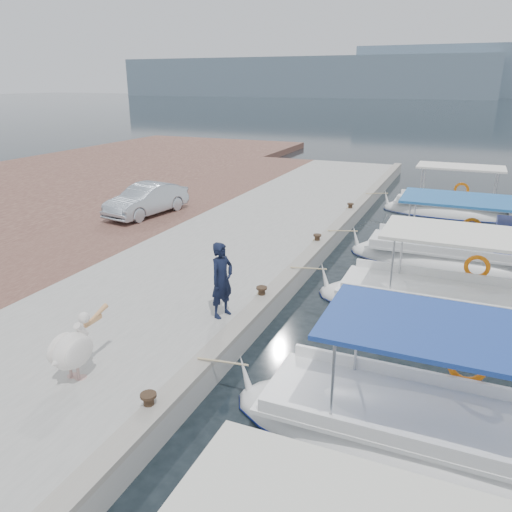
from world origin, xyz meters
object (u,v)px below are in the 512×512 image
(pelican, at_px, (73,349))
(fisherman, at_px, (222,280))
(parked_car, at_px, (147,200))
(fishing_caique_b, at_px, (439,442))
(fishing_caique_e, at_px, (451,212))
(fishing_caique_d, at_px, (462,259))
(fishing_caique_c, at_px, (460,311))

(pelican, bearing_deg, fisherman, 68.29)
(fisherman, xyz_separation_m, parked_car, (-7.16, 7.27, -0.27))
(fishing_caique_b, relative_size, parked_car, 1.89)
(fishing_caique_e, relative_size, fisherman, 3.36)
(pelican, xyz_separation_m, fisherman, (1.37, 3.43, 0.30))
(pelican, height_order, fisherman, fisherman)
(fishing_caique_d, relative_size, pelican, 4.79)
(fishing_caique_e, distance_m, parked_car, 13.65)
(fishing_caique_c, distance_m, fishing_caique_e, 10.99)
(pelican, xyz_separation_m, parked_car, (-5.80, 10.71, 0.03))
(fisherman, bearing_deg, fishing_caique_d, -18.25)
(fishing_caique_b, bearing_deg, pelican, -168.82)
(fishing_caique_c, relative_size, pelican, 5.06)
(fishing_caique_c, distance_m, pelican, 9.50)
(fishing_caique_d, relative_size, fisherman, 3.96)
(parked_car, bearing_deg, fishing_caique_d, 9.51)
(fishing_caique_b, bearing_deg, fishing_caique_c, 88.68)
(fishing_caique_d, distance_m, fishing_caique_e, 6.88)
(fishing_caique_b, xyz_separation_m, fishing_caique_e, (-0.61, 16.46, 0.00))
(fishing_caique_e, height_order, pelican, fishing_caique_e)
(fisherman, bearing_deg, fishing_caique_e, -1.14)
(fishing_caique_b, xyz_separation_m, fishing_caique_d, (0.04, 9.61, 0.07))
(parked_car, bearing_deg, fisherman, -36.79)
(fisherman, relative_size, parked_car, 0.47)
(fishing_caique_b, xyz_separation_m, parked_car, (-12.26, 9.43, 1.01))
(fishing_caique_e, distance_m, pelican, 18.71)
(fishing_caique_b, distance_m, pelican, 6.66)
(fishing_caique_c, xyz_separation_m, pelican, (-6.59, -6.77, 0.98))
(fishing_caique_e, bearing_deg, pelican, -108.27)
(fishing_caique_d, bearing_deg, fishing_caique_c, -88.78)
(fishing_caique_b, height_order, fisherman, fisherman)
(fishing_caique_d, xyz_separation_m, pelican, (-6.50, -10.89, 0.92))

